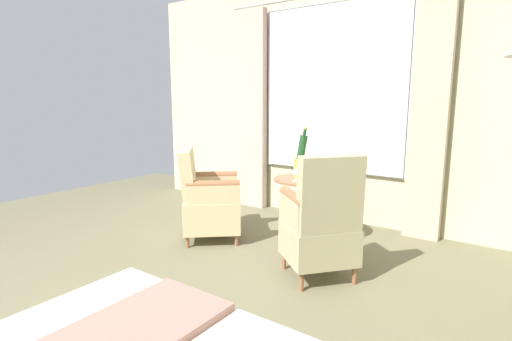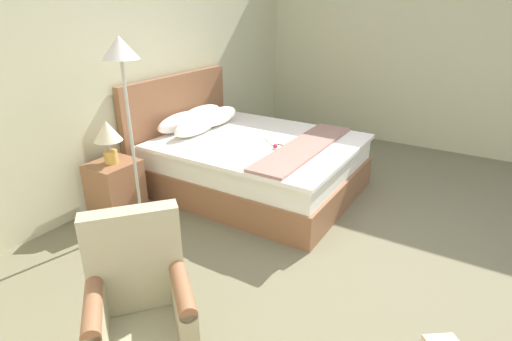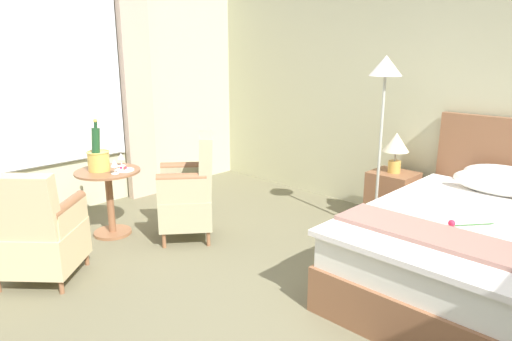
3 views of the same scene
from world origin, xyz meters
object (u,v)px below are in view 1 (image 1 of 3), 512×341
Objects in this scene: champagne_bucket at (303,164)px; armchair_facing_bed at (207,201)px; snack_plate at (310,181)px; wine_glass_near_bucket at (296,171)px; armchair_by_window at (321,224)px; wine_glass_near_edge at (325,171)px; side_table_round at (305,204)px.

champagne_bucket reaches higher than armchair_facing_bed.
snack_plate is at bearing 108.97° from armchair_facing_bed.
armchair_by_window is at bearing 46.99° from wine_glass_near_bucket.
snack_plate is 1.08m from armchair_facing_bed.
armchair_by_window is at bearing 24.33° from wine_glass_near_edge.
champagne_bucket is at bearing -168.48° from wine_glass_near_bucket.
wine_glass_near_bucket is 0.78× the size of snack_plate.
armchair_facing_bed is at bearing -70.86° from wine_glass_near_bucket.
armchair_by_window is at bearing 82.63° from armchair_facing_bed.
side_table_round is at bearing 45.25° from champagne_bucket.
wine_glass_near_bucket is (0.17, -0.01, 0.35)m from side_table_round.
armchair_facing_bed is at bearing -57.60° from champagne_bucket.
snack_plate is at bearing -21.73° from wine_glass_near_edge.
snack_plate is at bearing 42.60° from side_table_round.
champagne_bucket is at bearing -90.08° from wine_glass_near_edge.
side_table_round is at bearing -73.65° from wine_glass_near_edge.
armchair_by_window reaches higher than wine_glass_near_edge.
wine_glass_near_edge is 0.14× the size of armchair_facing_bed.
armchair_by_window is (0.64, 0.50, 0.05)m from side_table_round.
snack_plate reaches higher than side_table_round.
champagne_bucket reaches higher than snack_plate.
champagne_bucket is 2.83× the size of snack_plate.
wine_glass_near_edge is at bearing -155.67° from armchair_by_window.
champagne_bucket is 0.95m from armchair_by_window.
wine_glass_near_edge is at bearing 158.27° from snack_plate.
wine_glass_near_bucket is 0.98m from armchair_facing_bed.
armchair_by_window is at bearing 36.75° from snack_plate.
armchair_by_window is (0.48, 0.51, -0.30)m from wine_glass_near_bucket.
armchair_facing_bed is (0.47, -0.87, -0.01)m from side_table_round.
snack_plate is (0.18, 0.17, -0.13)m from champagne_bucket.
snack_plate is 0.19× the size of armchair_facing_bed.
wine_glass_near_edge is 0.13× the size of armchair_by_window.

